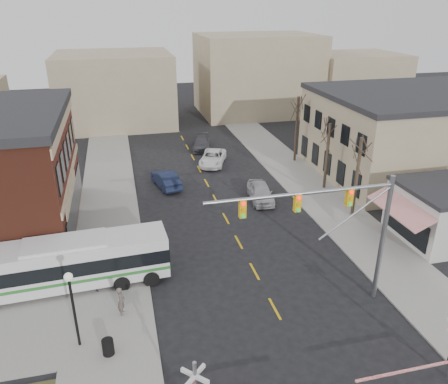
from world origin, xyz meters
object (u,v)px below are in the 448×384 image
Objects in this scene: transit_bus at (68,263)px; traffic_signal_mast at (340,218)px; trash_bin at (108,347)px; pedestrian_far at (100,277)px; car_d at (201,143)px; pedestrian_near at (121,301)px; car_b at (166,179)px; street_lamp at (71,295)px; car_c at (213,158)px; car_a at (261,192)px.

traffic_signal_mast is (15.24, -5.41, 3.98)m from transit_bus.
pedestrian_far reaches higher than trash_bin.
pedestrian_near reaches higher than car_d.
car_b reaches higher than car_d.
street_lamp reaches higher than car_d.
trash_bin is 0.18× the size of car_b.
trash_bin is 0.17× the size of car_d.
transit_bus reaches higher than trash_bin.
traffic_signal_mast is at bearing -61.29° from pedestrian_far.
car_c is 3.07× the size of pedestrian_far.
car_c is 1.06× the size of car_d.
trash_bin is at bearing -97.52° from car_d.
car_b is at bearing -11.77° from pedestrian_near.
street_lamp is 3.79m from pedestrian_near.
pedestrian_near reaches higher than car_c.
car_d is (-0.18, 5.76, -0.01)m from car_c.
street_lamp is 5.38m from pedestrian_far.
car_a is 10.62m from car_c.
pedestrian_far is (-11.56, -26.68, 0.26)m from car_d.
pedestrian_near is at bearing -108.90° from pedestrian_far.
pedestrian_far is at bearing 25.95° from pedestrian_near.
pedestrian_near is (3.08, -3.54, -0.79)m from transit_bus.
car_c is 25.90m from pedestrian_near.
car_d reaches higher than trash_bin.
car_c is (13.63, 20.11, -1.05)m from transit_bus.
street_lamp reaches higher than transit_bus.
car_b reaches higher than car_c.
street_lamp reaches higher than car_c.
pedestrian_far is at bearing -101.98° from car_d.
transit_bus reaches higher than car_a.
trash_bin is at bearing 168.27° from pedestrian_near.
car_b is at bearing -116.73° from car_c.
pedestrian_near is (-12.16, 1.87, -4.77)m from traffic_signal_mast.
transit_bus is 2.79× the size of street_lamp.
traffic_signal_mast is 2.22× the size of car_b.
car_d is at bearing -16.83° from pedestrian_near.
traffic_signal_mast is at bearing -64.87° from car_c.
traffic_signal_mast is 22.20m from car_b.
street_lamp is (-14.42, -0.13, -2.48)m from traffic_signal_mast.
pedestrian_near is (0.77, 3.03, 0.45)m from trash_bin.
trash_bin is 0.18× the size of car_a.
car_b is (6.99, 20.45, -2.51)m from street_lamp.
car_a is (0.53, 15.12, -4.96)m from traffic_signal_mast.
trash_bin is (-12.94, -1.17, -5.22)m from traffic_signal_mast.
trash_bin is 0.50× the size of pedestrian_far.
car_d is at bearing 62.52° from transit_bus.
street_lamp is at bearing 134.05° from pedestrian_near.
pedestrian_near is at bearing -92.53° from car_c.
pedestrian_far is at bearing -136.79° from car_a.
transit_bus is 18.55m from car_a.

